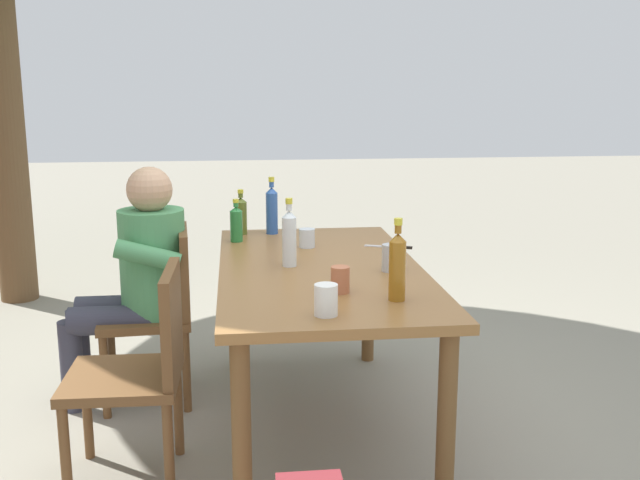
% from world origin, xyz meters
% --- Properties ---
extents(ground_plane, '(24.00, 24.00, 0.00)m').
position_xyz_m(ground_plane, '(0.00, 0.00, 0.00)').
color(ground_plane, gray).
extents(dining_table, '(1.74, 0.90, 0.77)m').
position_xyz_m(dining_table, '(0.00, 0.00, 0.67)').
color(dining_table, olive).
rests_on(dining_table, ground_plane).
extents(chair_far_right, '(0.47, 0.47, 0.87)m').
position_xyz_m(chair_far_right, '(0.40, 0.75, 0.49)').
color(chair_far_right, brown).
rests_on(chair_far_right, ground_plane).
extents(chair_far_left, '(0.45, 0.45, 0.87)m').
position_xyz_m(chair_far_left, '(-0.39, 0.75, 0.49)').
color(chair_far_left, brown).
rests_on(chair_far_left, ground_plane).
extents(person_in_white_shirt, '(0.47, 0.61, 1.18)m').
position_xyz_m(person_in_white_shirt, '(0.39, 0.86, 0.66)').
color(person_in_white_shirt, '#4C935B').
rests_on(person_in_white_shirt, ground_plane).
extents(bottle_clear, '(0.06, 0.06, 0.31)m').
position_xyz_m(bottle_clear, '(0.02, 0.14, 0.90)').
color(bottle_clear, white).
rests_on(bottle_clear, dining_table).
extents(bottle_blue, '(0.06, 0.06, 0.31)m').
position_xyz_m(bottle_blue, '(0.75, 0.18, 0.90)').
color(bottle_blue, '#2D56A3').
rests_on(bottle_blue, dining_table).
extents(bottle_olive, '(0.06, 0.06, 0.24)m').
position_xyz_m(bottle_olive, '(0.76, 0.34, 0.87)').
color(bottle_olive, '#566623').
rests_on(bottle_olive, dining_table).
extents(bottle_green, '(0.06, 0.06, 0.22)m').
position_xyz_m(bottle_green, '(0.57, 0.37, 0.86)').
color(bottle_green, '#287A38').
rests_on(bottle_green, dining_table).
extents(bottle_amber, '(0.06, 0.06, 0.31)m').
position_xyz_m(bottle_amber, '(-0.56, -0.23, 0.90)').
color(bottle_amber, '#996019').
rests_on(bottle_amber, dining_table).
extents(cup_terracotta, '(0.07, 0.07, 0.10)m').
position_xyz_m(cup_terracotta, '(-0.43, -0.03, 0.82)').
color(cup_terracotta, '#BC6B47').
rests_on(cup_terracotta, dining_table).
extents(cup_steel, '(0.08, 0.08, 0.12)m').
position_xyz_m(cup_steel, '(-0.12, -0.30, 0.83)').
color(cup_steel, '#B2B7BC').
rests_on(cup_steel, dining_table).
extents(cup_glass, '(0.08, 0.08, 0.09)m').
position_xyz_m(cup_glass, '(0.39, 0.02, 0.81)').
color(cup_glass, silver).
rests_on(cup_glass, dining_table).
extents(cup_white, '(0.08, 0.08, 0.11)m').
position_xyz_m(cup_white, '(-0.71, 0.06, 0.82)').
color(cup_white, white).
rests_on(cup_white, dining_table).
extents(table_knife, '(0.11, 0.23, 0.01)m').
position_xyz_m(table_knife, '(0.33, -0.40, 0.77)').
color(table_knife, silver).
rests_on(table_knife, dining_table).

